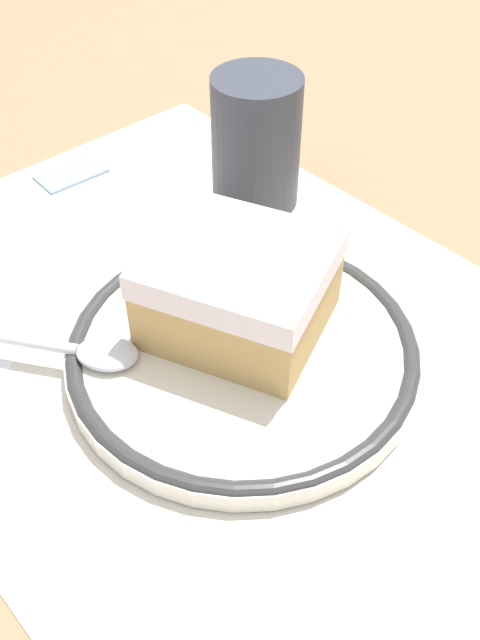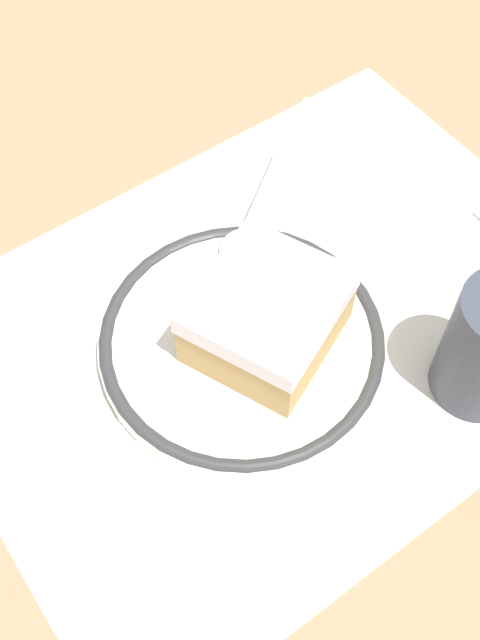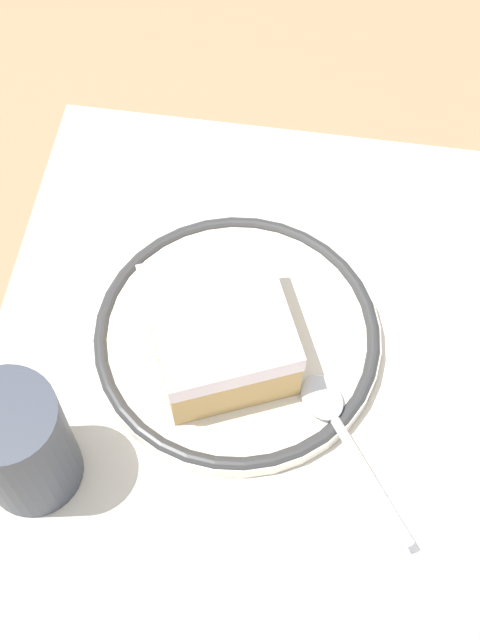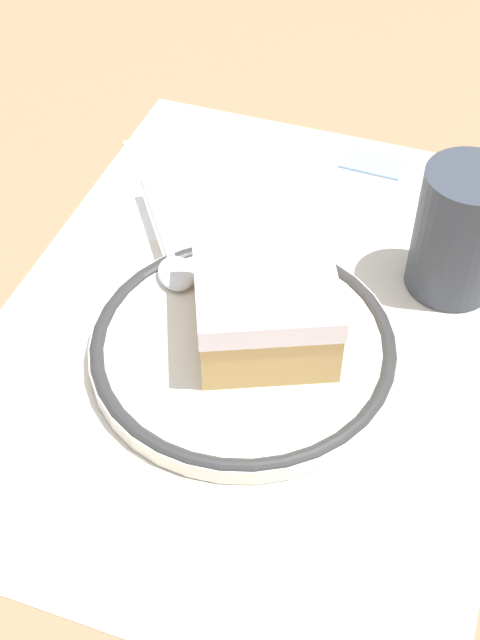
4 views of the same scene
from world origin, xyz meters
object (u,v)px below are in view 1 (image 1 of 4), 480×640
Objects in this scene: spoon at (72,348)px; sugar_packet at (70,171)px; plate at (240,351)px; cup at (256,151)px; cake_slice at (239,289)px.

spoon reaches higher than sugar_packet.
cup reaches higher than plate.
spoon is 0.20m from sugar_packet.
cup is (-0.05, 0.19, 0.02)m from spoon.
cake_slice is at bearing 62.21° from spoon.
sugar_packet is at bearing 171.46° from plate.
cup is 0.15m from sugar_packet.
cake_slice is at bearing -6.05° from sugar_packet.
cup reaches higher than cake_slice.
plate is at bearing -46.15° from cup.
plate is 0.04m from cake_slice.
spoon is 1.20× the size of cup.
plate is 0.23m from sugar_packet.
cake_slice reaches higher than sugar_packet.
cake_slice reaches higher than spoon.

